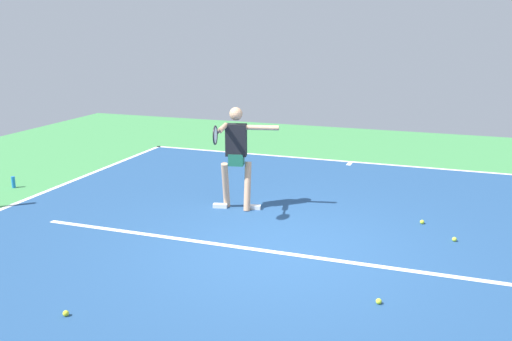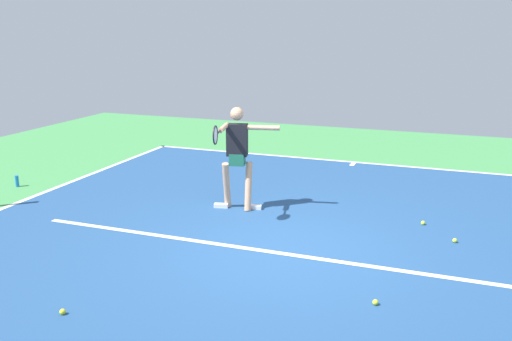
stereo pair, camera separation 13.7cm
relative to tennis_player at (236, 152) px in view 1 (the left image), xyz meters
The scene contains 11 objects.
ground_plane 2.13m from the tennis_player, 129.85° to the left, with size 19.63×19.63×0.00m, color #428E4C.
court_surface 2.13m from the tennis_player, 129.85° to the left, with size 10.01×11.07×0.00m, color navy.
court_line_baseline_near 4.33m from the tennis_player, 106.67° to the right, with size 10.01×0.10×0.01m, color white.
court_line_service 2.21m from the tennis_player, 127.76° to the left, with size 7.51×0.10×0.01m, color white.
court_line_centre_mark 4.14m from the tennis_player, 107.49° to the right, with size 0.10×0.30×0.01m, color white.
tennis_player is the anchor object (origin of this frame).
tennis_ball_near_player 3.87m from the tennis_player, 136.52° to the left, with size 0.07×0.07×0.07m, color #CCE033.
tennis_ball_far_corner 4.11m from the tennis_player, 84.31° to the left, with size 0.07×0.07×0.07m, color yellow.
tennis_ball_by_sideline 3.63m from the tennis_player, behind, with size 0.07×0.07×0.07m, color #C6E53D.
tennis_ball_by_baseline 3.17m from the tennis_player, behind, with size 0.07×0.07×0.07m, color #CCE033.
water_bottle 4.59m from the tennis_player, ahead, with size 0.07×0.07×0.22m, color blue.
Camera 1 is at (-2.13, 6.94, 3.01)m, focal length 39.35 mm.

